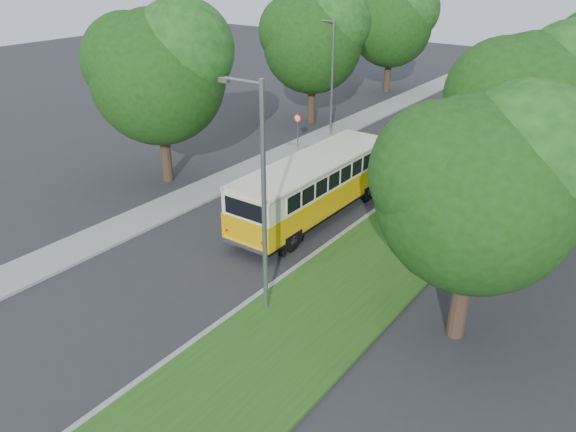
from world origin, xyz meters
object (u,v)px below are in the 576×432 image
Objects in this scene: car_blue at (468,127)px; lamppost_near at (262,194)px; car_grey at (478,121)px; lamppost_far at (331,74)px; car_white at (434,145)px; car_silver at (400,159)px; vintage_bus at (314,188)px.

lamppost_near is at bearing -80.93° from car_blue.
car_grey is (-1.21, 25.40, -3.64)m from lamppost_near.
lamppost_far is (-8.91, 18.50, -0.25)m from lamppost_near.
lamppost_near reaches higher than car_white.
car_blue is (0.94, 8.27, 0.06)m from car_silver.
car_white is 4.73m from car_blue.
car_blue is 0.98× the size of car_grey.
car_blue is (1.51, 16.30, -0.73)m from vintage_bus.
car_white reaches higher than car_silver.
car_grey is at bearing 85.64° from vintage_bus.
lamppost_near is 23.80m from car_blue.
vintage_bus is 2.49× the size of car_silver.
lamppost_near is 0.81× the size of vintage_bus.
car_blue is at bearing 92.94° from lamppost_near.
vintage_bus is at bearing 110.68° from lamppost_near.
lamppost_far reaches higher than car_grey.
lamppost_near reaches higher than vintage_bus.
car_blue reaches higher than car_grey.
car_white is (1.11, 11.58, -0.77)m from vintage_bus.
car_blue reaches higher than car_white.
car_white is 0.84× the size of car_blue.
car_blue is at bearing 106.74° from car_white.
lamppost_near is 19.19m from car_white.
car_grey is at bearing 108.12° from car_white.
car_silver is at bearing -77.19° from car_white.
car_blue is at bearing 32.93° from lamppost_far.
vintage_bus is at bearing -85.93° from car_silver.
car_white is at bearing -88.65° from car_blue.
car_grey reaches higher than car_white.
car_silver is 8.32m from car_blue.
lamppost_far is at bearing 119.07° from vintage_bus.
car_white is at bearing 94.87° from lamppost_near.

